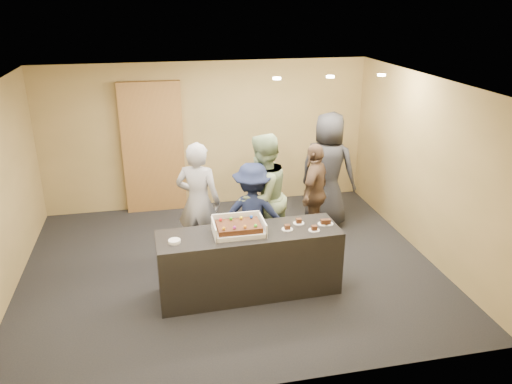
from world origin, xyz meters
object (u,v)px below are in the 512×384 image
Objects in this scene: storage_cabinet at (153,148)px; person_server_grey at (199,202)px; person_dark_suit at (328,169)px; plate_stack at (174,241)px; person_navy_man at (253,214)px; serving_counter at (249,262)px; person_sage_man at (262,197)px; sheet_cake at (239,226)px; person_brown_extra at (314,192)px; cake_box at (238,229)px.

person_server_grey is at bearing -73.61° from storage_cabinet.
plate_stack is at bearing 74.19° from person_dark_suit.
serving_counter is at bearing 90.47° from person_navy_man.
person_sage_man reaches higher than person_navy_man.
person_brown_extra reaches higher than sheet_cake.
plate_stack is 1.49m from person_navy_man.
person_server_grey is 0.95m from person_sage_man.
storage_cabinet is 4.26× the size of sheet_cake.
plate_stack is 2.75m from person_brown_extra.
person_brown_extra is (1.48, 1.35, -0.13)m from cake_box.
person_navy_man reaches higher than cake_box.
person_brown_extra is at bearing 42.88° from sheet_cake.
person_dark_suit reaches higher than person_navy_man.
person_dark_suit reaches higher than serving_counter.
sheet_cake is 0.36× the size of person_navy_man.
sheet_cake is at bearing 6.63° from plate_stack.
cake_box is 1.17× the size of sheet_cake.
serving_counter is 1.00× the size of storage_cabinet.
person_dark_suit is at bearing 179.40° from person_brown_extra.
cake_box is 4.32× the size of plate_stack.
cake_box is 2.01m from person_brown_extra.
cake_box is 0.41× the size of person_brown_extra.
person_server_grey is at bearing 110.84° from cake_box.
plate_stack is at bearing -20.92° from person_brown_extra.
plate_stack is 1.27m from person_server_grey.
person_server_grey reaches higher than person_brown_extra.
sheet_cake is at bearing 81.79° from person_navy_man.
plate_stack is at bearing 93.57° from person_server_grey.
person_server_grey is at bearing 110.40° from sheet_cake.
plate_stack is 0.09× the size of person_brown_extra.
person_sage_man is at bearing 38.33° from plate_stack.
plate_stack is 0.08× the size of person_sage_man.
person_brown_extra is (1.13, 0.58, 0.03)m from person_navy_man.
person_sage_man is (0.39, 0.98, 0.52)m from serving_counter.
cake_box is 0.33× the size of person_dark_suit.
storage_cabinet is 2.73m from person_navy_man.
plate_stack is (0.18, -3.23, -0.28)m from storage_cabinet.
storage_cabinet is 1.53× the size of person_navy_man.
cake_box is 1.09m from person_sage_man.
person_sage_man is 0.97× the size of person_dark_suit.
person_server_grey is at bearing 57.28° from person_dark_suit.
person_server_grey is (-0.41, 1.07, -0.03)m from cake_box.
storage_cabinet is 1.24× the size of person_sage_man.
person_server_grey is (-0.41, 1.10, -0.08)m from sheet_cake.
cake_box is 0.34× the size of person_sage_man.
storage_cabinet is at bearing -50.60° from person_server_grey.
sheet_cake is 0.90m from person_navy_man.
person_server_grey reaches higher than sheet_cake.
storage_cabinet is 2.14m from person_server_grey.
serving_counter is 1.24× the size of person_sage_man.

